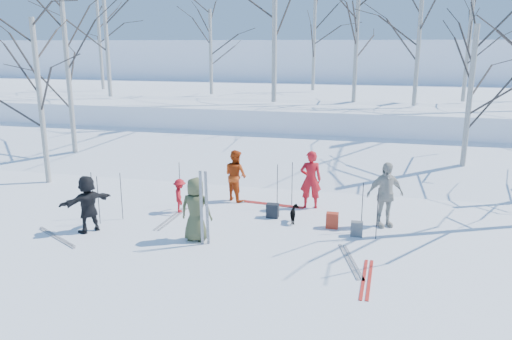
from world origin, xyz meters
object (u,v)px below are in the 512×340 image
(backpack_red, at_px, (332,220))
(backpack_grey, at_px, (357,229))
(dog, at_px, (295,214))
(skier_red_north, at_px, (311,179))
(skier_redor_behind, at_px, (236,175))
(skier_red_seated, at_px, (180,196))
(skier_grey_west, at_px, (88,204))
(backpack_dark, at_px, (273,211))
(skier_olive_center, at_px, (196,209))
(skier_cream_east, at_px, (385,195))

(backpack_red, height_order, backpack_grey, backpack_red)
(dog, xyz_separation_m, backpack_grey, (1.70, -0.59, -0.05))
(skier_red_north, bearing_deg, backpack_grey, 116.06)
(backpack_grey, bearing_deg, skier_redor_behind, 150.36)
(skier_red_north, height_order, skier_redor_behind, skier_red_north)
(skier_red_seated, distance_m, skier_grey_west, 2.65)
(skier_redor_behind, height_order, dog, skier_redor_behind)
(backpack_red, relative_size, backpack_grey, 1.11)
(skier_redor_behind, distance_m, backpack_grey, 4.45)
(skier_red_seated, xyz_separation_m, backpack_dark, (2.71, 0.19, -0.30))
(dog, bearing_deg, backpack_grey, 149.27)
(skier_olive_center, height_order, backpack_red, skier_olive_center)
(skier_red_north, distance_m, skier_redor_behind, 2.37)
(skier_red_seated, bearing_deg, dog, -116.02)
(skier_red_north, xyz_separation_m, dog, (-0.24, -1.40, -0.63))
(skier_olive_center, relative_size, backpack_red, 3.85)
(skier_redor_behind, height_order, skier_cream_east, skier_cream_east)
(skier_red_north, relative_size, backpack_dark, 4.36)
(skier_redor_behind, height_order, backpack_dark, skier_redor_behind)
(skier_olive_center, height_order, dog, skier_olive_center)
(skier_olive_center, bearing_deg, skier_red_north, -126.98)
(skier_redor_behind, distance_m, dog, 2.71)
(backpack_dark, bearing_deg, skier_olive_center, -125.80)
(skier_cream_east, bearing_deg, backpack_red, 172.94)
(skier_red_seated, bearing_deg, skier_redor_behind, -64.62)
(skier_olive_center, xyz_separation_m, skier_cream_east, (4.55, 2.12, 0.08))
(skier_red_north, relative_size, backpack_red, 4.15)
(skier_red_seated, relative_size, skier_cream_east, 0.56)
(backpack_grey, relative_size, backpack_dark, 0.95)
(skier_redor_behind, bearing_deg, skier_cream_east, -161.73)
(dog, relative_size, backpack_dark, 1.41)
(skier_redor_behind, xyz_separation_m, skier_cream_east, (4.50, -1.28, 0.08))
(skier_redor_behind, bearing_deg, dog, 177.45)
(skier_redor_behind, relative_size, dog, 2.85)
(skier_olive_center, height_order, skier_cream_east, skier_cream_east)
(dog, relative_size, backpack_grey, 1.48)
(skier_grey_west, bearing_deg, backpack_grey, 134.77)
(skier_olive_center, bearing_deg, backpack_grey, -162.54)
(backpack_dark, bearing_deg, skier_grey_west, -153.91)
(skier_redor_behind, bearing_deg, backpack_red, -174.70)
(skier_cream_east, distance_m, backpack_red, 1.56)
(skier_cream_east, relative_size, backpack_grey, 4.66)
(skier_red_seated, bearing_deg, skier_cream_east, -112.35)
(skier_red_north, distance_m, dog, 1.55)
(skier_red_seated, xyz_separation_m, backpack_grey, (5.09, -0.68, -0.31))
(backpack_grey, height_order, backpack_dark, backpack_dark)
(backpack_dark, bearing_deg, backpack_red, -14.24)
(skier_red_north, height_order, skier_grey_west, skier_red_north)
(skier_cream_east, bearing_deg, skier_grey_west, 170.05)
(skier_grey_west, xyz_separation_m, dog, (5.12, 1.90, -0.52))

